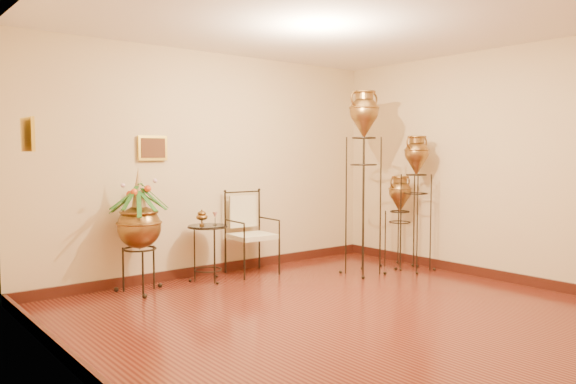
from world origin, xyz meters
TOP-DOWN VIEW (x-y plane):
  - ground at (0.00, 0.00)m, footprint 5.00×5.00m
  - room_shell at (-0.01, 0.01)m, footprint 5.02×5.02m
  - amphora_tall at (1.44, 1.26)m, footprint 0.52×0.52m
  - amphora_mid at (2.15, 1.00)m, footprint 0.41×0.41m
  - amphora_short at (2.15, 1.27)m, footprint 0.45×0.45m
  - planter_urn at (-1.17, 2.15)m, footprint 0.90×0.90m
  - armchair at (0.34, 2.15)m, footprint 0.63×0.59m
  - side_table at (-0.31, 2.15)m, footprint 0.56×0.56m

SIDE VIEW (x-z plane):
  - ground at x=0.00m, z-range 0.00..0.00m
  - side_table at x=-0.31m, z-range -0.07..0.78m
  - armchair at x=0.34m, z-range 0.00..1.06m
  - amphora_short at x=2.15m, z-range 0.00..1.26m
  - planter_urn at x=-1.17m, z-range 0.08..1.50m
  - amphora_mid at x=2.15m, z-range 0.01..1.80m
  - amphora_tall at x=1.44m, z-range 0.02..2.37m
  - room_shell at x=-0.01m, z-range 0.33..3.14m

